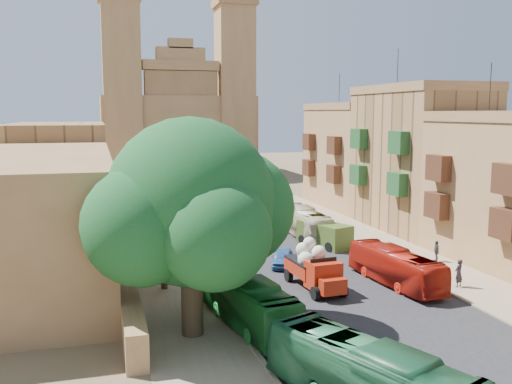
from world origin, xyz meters
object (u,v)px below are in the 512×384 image
street_tree_d (130,181)px  car_white_a (241,221)px  car_blue_b (178,194)px  car_blue_a (283,258)px  street_tree_a (163,231)px  church (177,122)px  car_cream (288,223)px  red_truck (315,267)px  car_dkblue (212,206)px  pedestrian_c (436,251)px  olive_pickup (324,235)px  pedestrian_a (459,273)px  bus_cream_east (304,222)px  car_white_b (269,209)px  street_tree_c (137,192)px  bus_green_south (373,380)px  bus_red_east (395,267)px  street_tree_b (147,204)px  ficus_tree (193,208)px  bus_green_north (247,300)px

street_tree_d → car_white_a: (9.50, -18.36, -2.15)m
car_white_a → car_blue_b: bearing=112.9°
car_blue_a → street_tree_a: bearing=-139.7°
church → car_cream: church is taller
red_truck → car_blue_b: size_ratio=1.34×
street_tree_d → car_dkblue: (8.66, -7.83, -2.23)m
street_tree_a → pedestrian_c: bearing=3.5°
olive_pickup → pedestrian_a: (4.01, -12.85, -0.07)m
street_tree_a → bus_cream_east: bearing=40.8°
church → car_white_b: church is taller
street_tree_c → bus_green_south: (5.70, -41.52, -1.65)m
bus_red_east → street_tree_b: bearing=-51.6°
red_truck → car_dkblue: bearing=91.1°
olive_pickup → pedestrian_c: (6.29, -6.83, -0.19)m
car_white_a → car_white_b: bearing=66.4°
car_dkblue → car_white_b: bearing=-21.4°
olive_pickup → pedestrian_c: size_ratio=3.32×
olive_pickup → bus_red_east: 11.33m
bus_cream_east → car_white_a: bus_cream_east is taller
olive_pickup → bus_cream_east: bus_cream_east is taller
red_truck → car_white_a: 20.27m
car_white_b → pedestrian_a: (4.07, -28.69, 0.28)m
bus_green_south → car_blue_b: 55.71m
street_tree_b → bus_cream_east: bearing=0.5°
street_tree_c → red_truck: 28.22m
street_tree_d → car_blue_a: street_tree_d is taller
street_tree_c → bus_cream_east: bearing=-40.3°
street_tree_b → street_tree_c: size_ratio=1.20×
red_truck → car_white_b: (5.03, 26.55, -0.77)m
ficus_tree → car_blue_a: size_ratio=2.95×
bus_red_east → car_dkblue: (-5.97, 31.40, -0.63)m
car_dkblue → olive_pickup: bearing=-58.6°
car_blue_a → church: bearing=110.3°
car_white_a → pedestrian_c: (11.12, -16.37, 0.15)m
street_tree_a → car_white_a: bearing=61.7°
car_white_b → pedestrian_c: bearing=87.5°
olive_pickup → car_dkblue: size_ratio=1.36×
street_tree_a → street_tree_d: street_tree_a is taller
bus_green_north → bus_red_east: size_ratio=1.10×
red_truck → car_dkblue: size_ratio=1.44×
bus_green_south → car_blue_a: bus_green_south is taller
street_tree_d → bus_cream_east: (14.03, -23.88, -1.49)m
bus_green_north → car_cream: (10.17, 22.99, -0.72)m
car_cream → car_dkblue: 13.54m
car_cream → car_blue_b: car_blue_b is taller
church → car_blue_b: bearing=-97.7°
red_truck → street_tree_a: bearing=164.2°
olive_pickup → car_white_a: olive_pickup is taller
olive_pickup → car_blue_b: (-8.19, 30.08, -0.29)m
street_tree_a → car_white_b: (14.27, 23.94, -3.15)m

